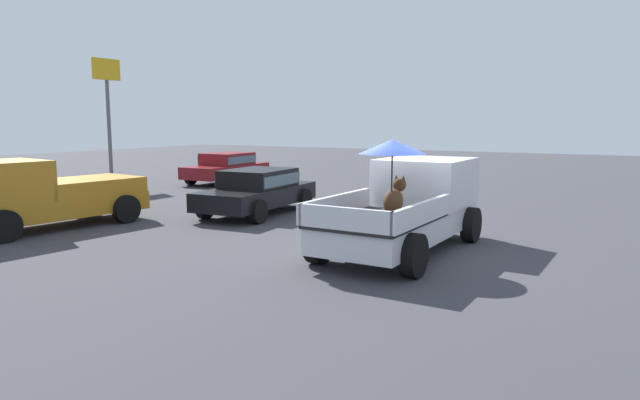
{
  "coord_description": "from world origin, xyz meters",
  "views": [
    {
      "loc": [
        -11.16,
        -4.37,
        2.77
      ],
      "look_at": [
        -0.79,
        1.52,
        1.1
      ],
      "focal_mm": 32.09,
      "sensor_mm": 36.0,
      "label": 1
    }
  ],
  "objects_px": {
    "parked_sedan_near": "(227,166)",
    "parked_sedan_far": "(258,189)",
    "pickup_truck_main": "(410,203)",
    "pickup_truck_far": "(41,195)",
    "motel_sign": "(108,97)"
  },
  "relations": [
    {
      "from": "parked_sedan_near",
      "to": "pickup_truck_main",
      "type": "bearing_deg",
      "value": 53.1
    },
    {
      "from": "pickup_truck_main",
      "to": "parked_sedan_far",
      "type": "relative_size",
      "value": 1.16
    },
    {
      "from": "parked_sedan_far",
      "to": "pickup_truck_far",
      "type": "bearing_deg",
      "value": -39.81
    },
    {
      "from": "parked_sedan_far",
      "to": "motel_sign",
      "type": "height_order",
      "value": "motel_sign"
    },
    {
      "from": "motel_sign",
      "to": "parked_sedan_near",
      "type": "bearing_deg",
      "value": -56.21
    },
    {
      "from": "pickup_truck_main",
      "to": "parked_sedan_far",
      "type": "bearing_deg",
      "value": 70.8
    },
    {
      "from": "pickup_truck_far",
      "to": "parked_sedan_near",
      "type": "height_order",
      "value": "pickup_truck_far"
    },
    {
      "from": "pickup_truck_main",
      "to": "pickup_truck_far",
      "type": "height_order",
      "value": "pickup_truck_main"
    },
    {
      "from": "parked_sedan_near",
      "to": "motel_sign",
      "type": "xyz_separation_m",
      "value": [
        -2.8,
        4.19,
        3.03
      ]
    },
    {
      "from": "parked_sedan_far",
      "to": "parked_sedan_near",
      "type": "bearing_deg",
      "value": -139.09
    },
    {
      "from": "pickup_truck_main",
      "to": "parked_sedan_near",
      "type": "xyz_separation_m",
      "value": [
        8.42,
        11.82,
        -0.24
      ]
    },
    {
      "from": "pickup_truck_far",
      "to": "parked_sedan_far",
      "type": "distance_m",
      "value": 5.77
    },
    {
      "from": "pickup_truck_far",
      "to": "motel_sign",
      "type": "xyz_separation_m",
      "value": [
        8.19,
        7.05,
        2.9
      ]
    },
    {
      "from": "parked_sedan_near",
      "to": "parked_sedan_far",
      "type": "bearing_deg",
      "value": 43.24
    },
    {
      "from": "parked_sedan_near",
      "to": "parked_sedan_far",
      "type": "height_order",
      "value": "same"
    }
  ]
}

